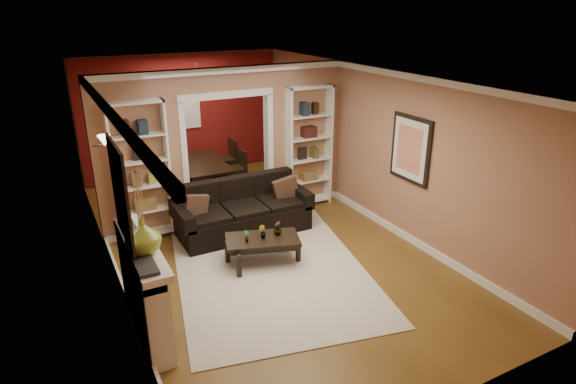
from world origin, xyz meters
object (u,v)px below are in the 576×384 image
coffee_table (263,250)px  bookshelf_right (308,148)px  sofa (243,208)px  dining_table (203,175)px  fireplace (146,288)px  bookshelf_left (141,172)px

coffee_table → bookshelf_right: bookshelf_right is taller
sofa → dining_table: 2.36m
bookshelf_right → fireplace: size_ratio=1.35×
sofa → bookshelf_left: bookshelf_left is taller
bookshelf_left → fireplace: bookshelf_left is taller
fireplace → bookshelf_right: bearing=34.8°
bookshelf_left → dining_table: size_ratio=1.38×
sofa → dining_table: sofa is taller
sofa → coffee_table: 1.14m
bookshelf_right → coffee_table: bearing=-136.1°
bookshelf_left → bookshelf_right: (3.10, 0.00, 0.00)m
coffee_table → bookshelf_right: bearing=61.7°
dining_table → bookshelf_right: bearing=-139.1°
sofa → bookshelf_right: size_ratio=0.99×
coffee_table → dining_table: dining_table is taller
fireplace → dining_table: 4.80m
sofa → dining_table: (0.07, 2.35, -0.15)m
dining_table → fireplace: bearing=153.9°
bookshelf_right → dining_table: size_ratio=1.38×
bookshelf_right → dining_table: 2.49m
bookshelf_right → dining_table: (-1.53, 1.77, -0.86)m
sofa → coffee_table: sofa is taller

